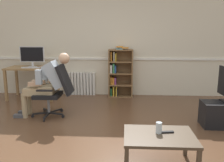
{
  "coord_description": "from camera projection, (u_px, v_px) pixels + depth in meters",
  "views": [
    {
      "loc": [
        0.39,
        -3.23,
        1.51
      ],
      "look_at": [
        0.15,
        0.85,
        0.7
      ],
      "focal_mm": 37.6,
      "sensor_mm": 36.0,
      "label": 1
    }
  ],
  "objects": [
    {
      "name": "drinking_glass",
      "position": [
        159.0,
        128.0,
        2.71
      ],
      "size": [
        0.07,
        0.07,
        0.13
      ],
      "primitive_type": "cylinder",
      "color": "silver",
      "rests_on": "coffee_table"
    },
    {
      "name": "coffee_table",
      "position": [
        159.0,
        139.0,
        2.68
      ],
      "size": [
        0.81,
        0.59,
        0.39
      ],
      "color": "#4C3D2D",
      "rests_on": "ground_plane"
    },
    {
      "name": "bookshelf",
      "position": [
        119.0,
        73.0,
        5.74
      ],
      "size": [
        0.59,
        0.29,
        1.24
      ],
      "color": "brown",
      "rests_on": "ground_plane"
    },
    {
      "name": "keyboard",
      "position": [
        31.0,
        68.0,
        5.4
      ],
      "size": [
        0.43,
        0.12,
        0.02
      ],
      "primitive_type": "cube",
      "color": "silver",
      "rests_on": "computer_desk"
    },
    {
      "name": "back_wall",
      "position": [
        110.0,
        41.0,
        5.81
      ],
      "size": [
        12.0,
        0.13,
        2.7
      ],
      "color": "beige",
      "rests_on": "ground_plane"
    },
    {
      "name": "imac_monitor",
      "position": [
        32.0,
        55.0,
        5.56
      ],
      "size": [
        0.59,
        0.14,
        0.48
      ],
      "color": "silver",
      "rests_on": "computer_desk"
    },
    {
      "name": "radiator",
      "position": [
        80.0,
        84.0,
        5.95
      ],
      "size": [
        0.76,
        0.08,
        0.57
      ],
      "color": "white",
      "rests_on": "ground_plane"
    },
    {
      "name": "person_seated",
      "position": [
        47.0,
        83.0,
        4.3
      ],
      "size": [
        1.06,
        0.4,
        1.19
      ],
      "rotation": [
        0.0,
        0.0,
        -1.55
      ],
      "color": "tan",
      "rests_on": "ground_plane"
    },
    {
      "name": "office_chair",
      "position": [
        56.0,
        89.0,
        4.32
      ],
      "size": [
        0.77,
        0.61,
        0.98
      ],
      "rotation": [
        0.0,
        0.0,
        -1.55
      ],
      "color": "black",
      "rests_on": "ground_plane"
    },
    {
      "name": "ground_plane",
      "position": [
        99.0,
        138.0,
        3.48
      ],
      "size": [
        18.0,
        18.0,
        0.0
      ],
      "primitive_type": "plane",
      "color": "brown"
    },
    {
      "name": "spare_remote",
      "position": [
        167.0,
        132.0,
        2.73
      ],
      "size": [
        0.15,
        0.06,
        0.02
      ],
      "primitive_type": "cube",
      "rotation": [
        0.0,
        0.0,
        4.88
      ],
      "color": "black",
      "rests_on": "coffee_table"
    },
    {
      "name": "computer_desk",
      "position": [
        32.0,
        72.0,
        5.56
      ],
      "size": [
        1.13,
        0.64,
        0.76
      ],
      "color": "#9E7547",
      "rests_on": "ground_plane"
    },
    {
      "name": "computer_mouse",
      "position": [
        44.0,
        67.0,
        5.4
      ],
      "size": [
        0.06,
        0.1,
        0.03
      ],
      "primitive_type": "cube",
      "color": "white",
      "rests_on": "computer_desk"
    }
  ]
}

